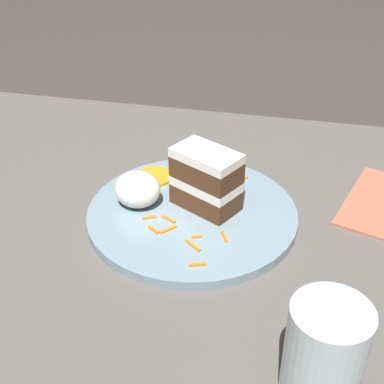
{
  "coord_description": "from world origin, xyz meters",
  "views": [
    {
      "loc": [
        -0.13,
        0.57,
        0.48
      ],
      "look_at": [
        0.0,
        -0.04,
        0.07
      ],
      "focal_mm": 50.0,
      "sensor_mm": 36.0,
      "label": 1
    }
  ],
  "objects": [
    {
      "name": "plate",
      "position": [
        0.0,
        -0.04,
        0.03
      ],
      "size": [
        0.3,
        0.3,
        0.01
      ],
      "primitive_type": "cylinder",
      "color": "gray",
      "rests_on": "dining_table"
    },
    {
      "name": "cake_slice",
      "position": [
        -0.02,
        -0.06,
        0.08
      ],
      "size": [
        0.11,
        0.09,
        0.09
      ],
      "rotation": [
        0.0,
        0.0,
        4.22
      ],
      "color": "#4C2D19",
      "rests_on": "plate"
    },
    {
      "name": "drinking_glass",
      "position": [
        -0.18,
        0.22,
        0.07
      ],
      "size": [
        0.08,
        0.08,
        0.11
      ],
      "color": "silver",
      "rests_on": "dining_table"
    },
    {
      "name": "dining_table",
      "position": [
        0.0,
        0.0,
        0.01
      ],
      "size": [
        1.03,
        0.81,
        0.02
      ],
      "primitive_type": "cube",
      "color": "#56514C",
      "rests_on": "ground"
    },
    {
      "name": "cream_dollop",
      "position": [
        0.08,
        -0.04,
        0.06
      ],
      "size": [
        0.07,
        0.06,
        0.05
      ],
      "primitive_type": "ellipsoid",
      "color": "white",
      "rests_on": "plate"
    },
    {
      "name": "ground_plane",
      "position": [
        0.0,
        0.0,
        0.0
      ],
      "size": [
        6.0,
        6.0,
        0.0
      ],
      "primitive_type": "plane",
      "color": "#38332D",
      "rests_on": "ground"
    },
    {
      "name": "carrot_shreds_scatter",
      "position": [
        -0.0,
        0.01,
        0.04
      ],
      "size": [
        0.13,
        0.23,
        0.0
      ],
      "color": "orange",
      "rests_on": "plate"
    },
    {
      "name": "orange_garnish",
      "position": [
        0.08,
        -0.11,
        0.04
      ],
      "size": [
        0.06,
        0.06,
        0.01
      ],
      "primitive_type": "cylinder",
      "color": "orange",
      "rests_on": "plate"
    }
  ]
}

